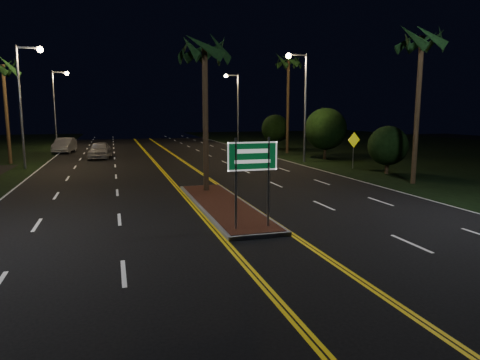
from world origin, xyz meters
name	(u,v)px	position (x,y,z in m)	size (l,w,h in m)	color
ground	(282,257)	(0.00, 0.00, 0.00)	(120.00, 120.00, 0.00)	black
grass_right	(458,153)	(30.00, 25.00, 0.00)	(40.00, 110.00, 0.01)	black
median_island	(223,205)	(0.00, 7.00, 0.08)	(2.25, 10.25, 0.17)	gray
highway_sign	(252,165)	(0.00, 2.80, 2.40)	(1.80, 0.08, 3.20)	gray
streetlight_left_mid	(25,92)	(-10.61, 24.00, 5.66)	(1.91, 0.44, 9.00)	gray
streetlight_left_far	(57,100)	(-10.61, 44.00, 5.66)	(1.91, 0.44, 9.00)	gray
streetlight_right_mid	(301,95)	(10.61, 22.00, 5.66)	(1.91, 0.44, 9.00)	gray
streetlight_right_far	(235,101)	(10.61, 42.00, 5.66)	(1.91, 0.44, 9.00)	gray
palm_median	(205,50)	(0.00, 10.50, 7.28)	(2.40, 2.40, 8.30)	#382819
palm_left_far	(3,68)	(-12.80, 28.00, 7.75)	(2.40, 2.40, 8.80)	#382819
palm_right_near	(422,41)	(12.50, 10.00, 8.21)	(2.40, 2.40, 9.30)	#382819
palm_right_far	(289,63)	(12.80, 30.00, 9.14)	(2.40, 2.40, 10.30)	#382819
shrub_near	(388,146)	(13.50, 14.00, 1.95)	(2.70, 2.70, 3.30)	#382819
shrub_mid	(326,129)	(14.00, 24.00, 2.73)	(3.78, 3.78, 4.62)	#382819
shrub_far	(275,129)	(13.80, 36.00, 2.34)	(3.24, 3.24, 3.96)	#382819
car_near	(100,149)	(-5.78, 30.25, 0.90)	(2.32, 5.42, 1.81)	#B7B8BD
car_far	(64,144)	(-9.50, 37.50, 0.90)	(2.31, 5.40, 1.80)	silver
warning_sign	(354,145)	(12.77, 17.16, 1.80)	(1.13, 0.27, 2.74)	gray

